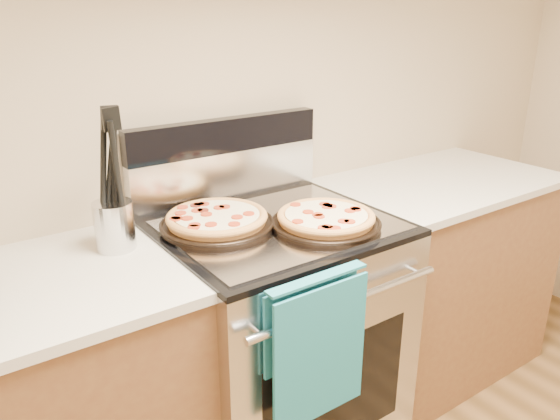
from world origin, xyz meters
TOP-DOWN VIEW (x-y plane):
  - wall_back at (0.00, 2.00)m, footprint 4.00×0.00m
  - range_body at (0.00, 1.65)m, footprint 0.76×0.68m
  - oven_window at (0.00, 1.31)m, footprint 0.56×0.01m
  - cooktop at (0.00, 1.65)m, footprint 0.76×0.68m
  - backsplash_lower at (0.00, 1.96)m, footprint 0.76×0.06m
  - backsplash_upper at (0.00, 1.96)m, footprint 0.76×0.06m
  - oven_handle at (0.00, 1.27)m, footprint 0.70×0.03m
  - dish_towel at (-0.12, 1.27)m, footprint 0.32×0.05m
  - foil_sheet at (0.00, 1.62)m, footprint 0.70×0.55m
  - cabinet_right at (0.88, 1.68)m, footprint 1.00×0.62m
  - countertop_right at (0.88, 1.68)m, footprint 1.02×0.64m
  - pepperoni_pizza_back at (-0.18, 1.72)m, footprint 0.45×0.45m
  - pepperoni_pizza_front at (0.11, 1.52)m, footprint 0.44×0.44m
  - utensil_crock at (-0.49, 1.78)m, footprint 0.13×0.13m

SIDE VIEW (x-z plane):
  - cabinet_right at x=0.88m, z-range 0.00..0.88m
  - range_body at x=0.00m, z-range 0.00..0.90m
  - oven_window at x=0.00m, z-range 0.25..0.65m
  - dish_towel at x=-0.12m, z-range 0.49..0.91m
  - oven_handle at x=0.00m, z-range 0.79..0.81m
  - countertop_right at x=0.88m, z-range 0.88..0.91m
  - cooktop at x=0.00m, z-range 0.90..0.92m
  - foil_sheet at x=0.00m, z-range 0.92..0.93m
  - pepperoni_pizza_front at x=0.11m, z-range 0.93..0.97m
  - pepperoni_pizza_back at x=-0.18m, z-range 0.93..0.97m
  - utensil_crock at x=-0.49m, z-range 0.91..1.06m
  - backsplash_lower at x=0.00m, z-range 0.92..1.10m
  - backsplash_upper at x=0.00m, z-range 1.10..1.22m
  - wall_back at x=0.00m, z-range -0.65..3.35m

